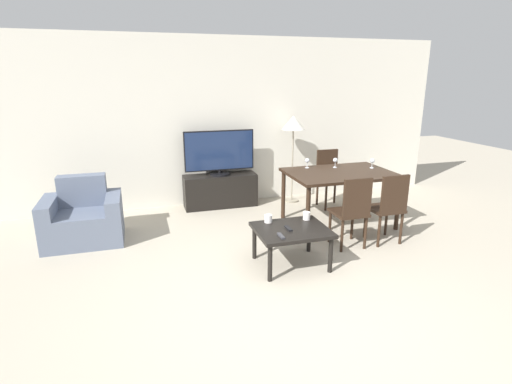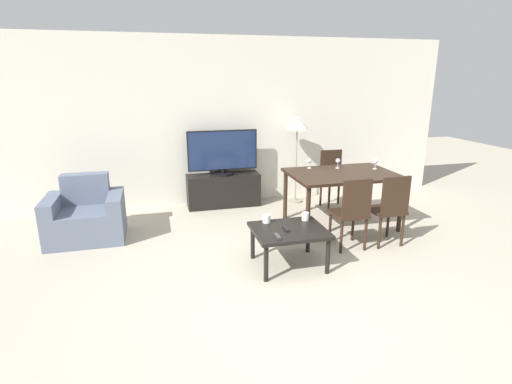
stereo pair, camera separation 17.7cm
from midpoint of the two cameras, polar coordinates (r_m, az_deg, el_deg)
name	(u,v)px [view 1 (the left image)]	position (r m, az deg, el deg)	size (l,w,h in m)	color
ground_plane	(308,309)	(3.89, 6.10, -16.28)	(18.00, 18.00, 0.00)	#B2A893
wall_back	(224,122)	(6.67, -5.30, 9.87)	(7.68, 0.06, 2.70)	silver
armchair	(84,219)	(5.69, -24.24, -3.56)	(0.96, 0.75, 0.83)	slate
tv_stand	(220,191)	(6.60, -5.89, 0.20)	(1.18, 0.38, 0.53)	black
tv	(219,153)	(6.45, -6.05, 5.61)	(1.13, 0.32, 0.72)	black
coffee_table	(291,233)	(4.51, 3.96, -5.86)	(0.81, 0.68, 0.45)	black
dining_table	(340,177)	(5.78, 11.02, 2.07)	(1.48, 1.03, 0.78)	black
dining_chair_near	(352,209)	(5.02, 12.58, -2.38)	(0.40, 0.40, 0.93)	black
dining_chair_far	(329,175)	(6.65, 9.67, 2.37)	(0.40, 0.40, 0.93)	black
dining_chair_near_right	(389,205)	(5.28, 17.50, -1.81)	(0.40, 0.40, 0.93)	black
floor_lamp	(293,127)	(6.66, 4.59, 9.26)	(0.38, 0.38, 1.46)	gray
remote_primary	(281,236)	(4.25, 2.39, -6.28)	(0.04, 0.15, 0.02)	#38383D
remote_secondary	(288,228)	(4.45, 3.51, -5.22)	(0.04, 0.15, 0.02)	black
cup_white_near	(268,219)	(4.64, 0.67, -3.82)	(0.09, 0.09, 0.09)	white
cup_colored_far	(307,216)	(4.75, 6.17, -3.39)	(0.08, 0.08, 0.09)	white
wine_glass_left	(335,161)	(6.01, 10.43, 4.40)	(0.07, 0.07, 0.15)	silver
wine_glass_center	(372,161)	(6.10, 15.48, 4.25)	(0.07, 0.07, 0.15)	silver
wine_glass_right	(307,161)	(5.93, 6.49, 4.40)	(0.07, 0.07, 0.15)	silver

